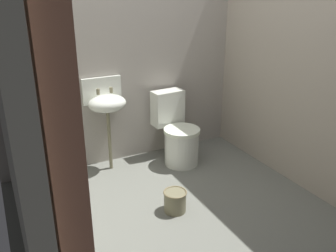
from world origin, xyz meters
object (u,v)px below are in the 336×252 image
toilet_near_wall (177,135)px  sink (106,102)px  wooden_door_post (67,175)px  bucket (175,201)px

toilet_near_wall → sink: sink is taller
wooden_door_post → toilet_near_wall: bearing=51.5°
toilet_near_wall → sink: size_ratio=0.79×
wooden_door_post → bucket: size_ratio=11.17×
toilet_near_wall → sink: bearing=-18.7°
sink → bucket: sink is taller
wooden_door_post → toilet_near_wall: 2.66m
sink → wooden_door_post: bearing=-111.0°
wooden_door_post → sink: bearing=69.0°
toilet_near_wall → bucket: 1.02m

